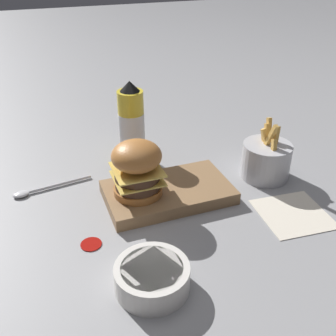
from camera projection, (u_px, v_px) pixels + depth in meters
The scene contains 9 objects.
ground_plane at pixel (146, 206), 0.88m from camera, with size 6.00×6.00×0.00m, color gray.
serving_board at pixel (168, 192), 0.90m from camera, with size 0.28×0.17×0.03m.
burger at pixel (137, 168), 0.84m from camera, with size 0.11×0.11×0.12m.
ketchup_bottle at pixel (132, 125), 1.02m from camera, with size 0.07×0.07×0.22m.
fries_basket at pixel (266, 160), 0.97m from camera, with size 0.12×0.12×0.15m.
side_bowl at pixel (152, 277), 0.66m from camera, with size 0.13×0.13×0.05m.
spoon at pixel (38, 190), 0.93m from camera, with size 0.19×0.04×0.01m.
ketchup_puddle at pixel (91, 244), 0.77m from camera, with size 0.04×0.04×0.00m.
parchment_square at pixel (293, 214), 0.85m from camera, with size 0.16×0.16×0.00m.
Camera 1 is at (0.20, 0.69, 0.52)m, focal length 42.00 mm.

